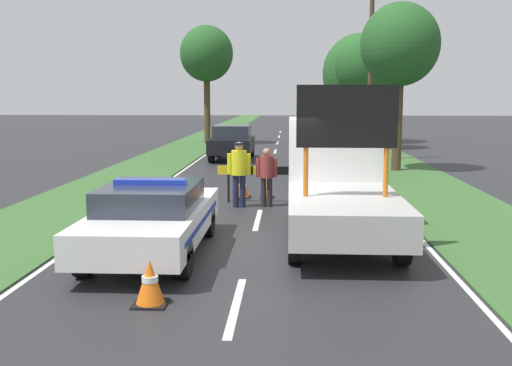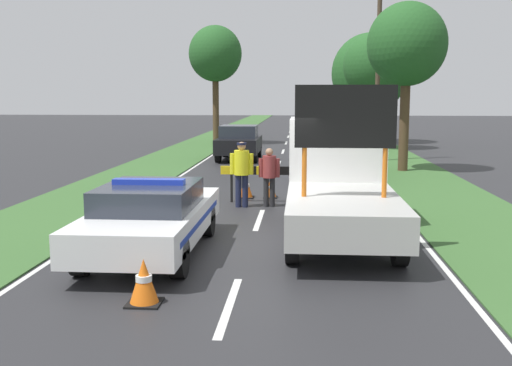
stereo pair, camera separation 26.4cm
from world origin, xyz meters
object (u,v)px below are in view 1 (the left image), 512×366
object	(u,v)px
pedestrian_civilian	(267,172)
police_officer	(239,169)
roadside_tree_mid_right	(360,73)
queued_car_hatch_blue	(322,156)
traffic_cone_behind_barrier	(242,187)
utility_pole	(370,69)
work_truck	(338,178)
roadside_tree_near_right	(207,54)
traffic_cone_near_truck	(267,188)
police_car	(153,217)
traffic_cone_centre_front	(150,282)
road_barrier	(271,173)
queued_car_sedan_black	(232,142)
traffic_cone_lane_edge	(186,195)
roadside_tree_mid_left	(365,66)
roadside_tree_near_left	(400,46)
traffic_cone_near_police	(158,200)

from	to	relation	value
pedestrian_civilian	police_officer	bearing A→B (deg)	164.73
pedestrian_civilian	roadside_tree_mid_right	size ratio (longest dim) A/B	0.23
roadside_tree_mid_right	queued_car_hatch_blue	bearing A→B (deg)	-100.92
traffic_cone_behind_barrier	utility_pole	xyz separation A→B (m)	(4.87, 10.13, 3.76)
traffic_cone_behind_barrier	roadside_tree_mid_right	world-z (taller)	roadside_tree_mid_right
work_truck	pedestrian_civilian	bearing A→B (deg)	-58.15
queued_car_hatch_blue	utility_pole	xyz separation A→B (m)	(2.36, 5.65, 3.28)
roadside_tree_near_right	traffic_cone_near_truck	bearing A→B (deg)	-77.28
pedestrian_civilian	roadside_tree_near_right	size ratio (longest dim) A/B	0.22
police_car	traffic_cone_near_truck	size ratio (longest dim) A/B	8.76
police_car	traffic_cone_behind_barrier	bearing A→B (deg)	74.45
traffic_cone_centre_front	roadside_tree_near_right	xyz separation A→B (m)	(-3.03, 28.14, 5.02)
police_officer	traffic_cone_near_truck	world-z (taller)	police_officer
road_barrier	queued_car_sedan_black	world-z (taller)	queued_car_sedan_black
traffic_cone_centre_front	roadside_tree_mid_right	xyz separation A→B (m)	(6.29, 29.94, 3.96)
road_barrier	pedestrian_civilian	distance (m)	0.62
pedestrian_civilian	roadside_tree_near_right	world-z (taller)	roadside_tree_near_right
pedestrian_civilian	traffic_cone_centre_front	xyz separation A→B (m)	(-1.33, -7.60, -0.58)
police_car	traffic_cone_behind_barrier	size ratio (longest dim) A/B	7.69
queued_car_sedan_black	utility_pole	world-z (taller)	utility_pole
road_barrier	traffic_cone_lane_edge	distance (m)	2.38
work_truck	traffic_cone_lane_edge	size ratio (longest dim) A/B	9.90
police_officer	roadside_tree_mid_left	distance (m)	18.94
road_barrier	queued_car_hatch_blue	size ratio (longest dim) A/B	0.64
roadside_tree_mid_left	roadside_tree_mid_right	size ratio (longest dim) A/B	0.93
police_officer	roadside_tree_near_right	distance (m)	21.42
roadside_tree_near_right	roadside_tree_mid_right	world-z (taller)	roadside_tree_near_right
pedestrian_civilian	queued_car_sedan_black	xyz separation A→B (m)	(-2.02, 11.69, -0.10)
traffic_cone_lane_edge	roadside_tree_mid_left	xyz separation A→B (m)	(6.85, 17.56, 4.21)
traffic_cone_centre_front	roadside_tree_mid_left	xyz separation A→B (m)	(6.01, 25.30, 4.17)
traffic_cone_behind_barrier	utility_pole	bearing A→B (deg)	64.31
pedestrian_civilian	roadside_tree_mid_left	size ratio (longest dim) A/B	0.25
road_barrier	roadside_tree_near_left	xyz separation A→B (m)	(4.64, 7.29, 3.96)
police_officer	queued_car_sedan_black	distance (m)	11.88
traffic_cone_near_truck	roadside_tree_near_right	size ratio (longest dim) A/B	0.08
roadside_tree_near_right	roadside_tree_mid_right	distance (m)	9.55
roadside_tree_near_right	roadside_tree_mid_right	bearing A→B (deg)	10.97
roadside_tree_mid_right	utility_pole	size ratio (longest dim) A/B	0.85
queued_car_hatch_blue	traffic_cone_behind_barrier	bearing A→B (deg)	60.71
traffic_cone_centre_front	roadside_tree_near_right	distance (m)	28.74
traffic_cone_near_police	roadside_tree_mid_left	world-z (taller)	roadside_tree_mid_left
traffic_cone_centre_front	roadside_tree_mid_right	world-z (taller)	roadside_tree_mid_right
work_truck	queued_car_sedan_black	bearing A→B (deg)	-73.10
traffic_cone_lane_edge	queued_car_sedan_black	distance (m)	11.57
road_barrier	traffic_cone_centre_front	xyz separation A→B (m)	(-1.44, -8.20, -0.50)
queued_car_sedan_black	roadside_tree_near_right	bearing A→B (deg)	-75.18
queued_car_sedan_black	roadside_tree_mid_right	xyz separation A→B (m)	(6.98, 10.65, 3.47)
police_officer	traffic_cone_centre_front	size ratio (longest dim) A/B	2.63
pedestrian_civilian	queued_car_hatch_blue	size ratio (longest dim) A/B	0.34
traffic_cone_near_police	traffic_cone_centre_front	xyz separation A→B (m)	(1.42, -6.97, 0.07)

